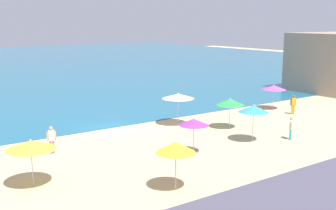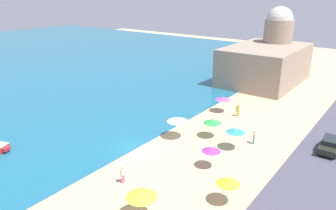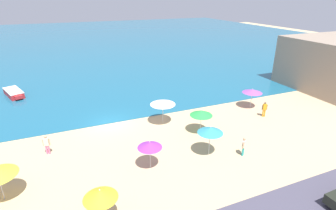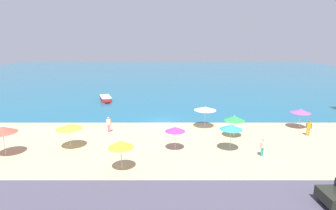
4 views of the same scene
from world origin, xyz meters
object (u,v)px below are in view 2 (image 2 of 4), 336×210
Objects in this scene: beach_umbrella_0 at (211,149)px; beach_umbrella_3 at (223,98)px; beach_umbrella_7 at (141,194)px; parked_car_2 at (330,145)px; bather_2 at (238,110)px; bather_1 at (254,136)px; beach_umbrella_2 at (212,121)px; beach_umbrella_4 at (178,120)px; harbor_fortress at (268,59)px; beach_umbrella_6 at (228,181)px; beach_umbrella_1 at (236,130)px; bather_0 at (123,174)px.

beach_umbrella_3 is (14.34, 6.33, 0.03)m from beach_umbrella_0.
beach_umbrella_7 is 22.12m from parked_car_2.
parked_car_2 is at bearing -24.18° from beach_umbrella_7.
bather_2 is 0.40× the size of parked_car_2.
bather_1 is at bearing -142.19° from bather_2.
bather_1 is at bearing 112.97° from parked_car_2.
beach_umbrella_2 is 0.92× the size of beach_umbrella_4.
beach_umbrella_0 is 0.13× the size of harbor_fortress.
beach_umbrella_4 is 10.89m from bather_2.
beach_umbrella_6 is 7.03m from beach_umbrella_7.
beach_umbrella_1 is 6.75m from beach_umbrella_4.
bather_0 is (-7.08, 4.97, -1.03)m from beach_umbrella_0.
parked_car_2 is at bearing -69.86° from beach_umbrella_2.
harbor_fortress is (34.11, 7.56, 2.19)m from beach_umbrella_0.
parked_car_2 is (-3.84, -14.88, -1.18)m from beach_umbrella_3.
parked_car_2 is (14.66, -4.65, -1.27)m from beach_umbrella_6.
beach_umbrella_7 is 1.48× the size of bather_1.
bather_0 is (-12.04, 5.11, -1.28)m from beach_umbrella_1.
beach_umbrella_0 is 1.32× the size of bather_0.
bather_1 is (17.08, -1.80, -1.19)m from beach_umbrella_7.
beach_umbrella_6 is 1.43× the size of bather_0.
bather_2 is (9.10, 3.98, -1.30)m from beach_umbrella_1.
harbor_fortress is at bearing 2.04° from beach_umbrella_4.
beach_umbrella_1 is at bearing -23.01° from bather_0.
beach_umbrella_7 is 1.39× the size of bather_0.
bather_1 is at bearing -25.10° from beach_umbrella_1.
beach_umbrella_0 is at bearing -35.11° from bather_0.
beach_umbrella_0 is 4.97m from beach_umbrella_1.
beach_umbrella_7 is (-23.98, -5.83, 0.06)m from beach_umbrella_3.
bather_2 is (7.92, 0.48, -1.09)m from beach_umbrella_2.
beach_umbrella_4 is at bearing 114.78° from parked_car_2.
bather_0 is at bearing -176.41° from harbor_fortress.
beach_umbrella_2 is 1.46× the size of bather_1.
parked_car_2 is at bearing -17.61° from beach_umbrella_6.
parked_car_2 is 0.24× the size of harbor_fortress.
beach_umbrella_1 is 10.02m from bather_2.
beach_umbrella_2 is at bearing 105.52° from bather_1.
bather_1 is 0.96× the size of bather_2.
beach_umbrella_6 is 39.99m from harbor_fortress.
bather_2 is (23.70, 3.35, -1.15)m from beach_umbrella_7.
beach_umbrella_6 is 9.40m from bather_0.
beach_umbrella_6 is at bearing -163.35° from harbor_fortress.
beach_umbrella_1 is at bearing -1.58° from beach_umbrella_0.
bather_0 is 21.17m from bather_2.
beach_umbrella_7 is (-15.78, -2.87, 0.06)m from beach_umbrella_2.
parked_car_2 is at bearing -39.12° from beach_umbrella_0.
beach_umbrella_7 is at bearing 177.49° from beach_umbrella_1.
beach_umbrella_0 is 5.69m from beach_umbrella_6.
bather_0 is 15.81m from bather_1.
beach_umbrella_1 reaches higher than parked_car_2.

